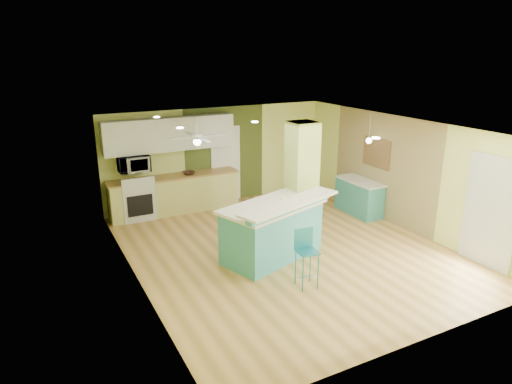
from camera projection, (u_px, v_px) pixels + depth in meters
floor at (286, 249)px, 9.33m from camera, size 6.00×7.00×0.01m
ceiling at (289, 127)px, 8.57m from camera, size 6.00×7.00×0.01m
wall_back at (218, 155)px, 11.92m from camera, size 6.00×0.01×2.50m
wall_front at (426, 262)px, 5.99m from camera, size 6.00×0.01×2.50m
wall_left at (134, 216)px, 7.63m from camera, size 0.01×7.00×2.50m
wall_right at (401, 173)px, 10.27m from camera, size 0.01×7.00×2.50m
wood_panel at (382, 167)px, 10.77m from camera, size 0.02×3.40×2.50m
olive_accent at (225, 155)px, 11.99m from camera, size 2.20×0.02×2.50m
interior_door at (226, 164)px, 12.04m from camera, size 0.82×0.05×2.00m
french_door at (490, 212)px, 8.37m from camera, size 0.04×1.08×2.10m
column at (301, 180)px, 9.66m from camera, size 0.55×0.55×2.50m
kitchen_run at (175, 194)px, 11.32m from camera, size 3.25×0.63×0.94m
stove at (137, 200)px, 10.90m from camera, size 0.76×0.66×1.08m
upper_cabinets at (170, 134)px, 10.98m from camera, size 3.20×0.34×0.80m
microwave at (134, 164)px, 10.64m from camera, size 0.70×0.48×0.39m
ceiling_fan at (197, 137)px, 9.91m from camera, size 1.41×1.41×0.61m
pendant_lamp at (369, 140)px, 10.56m from camera, size 0.14×0.14×0.69m
wall_decor at (377, 153)px, 10.84m from camera, size 0.03×0.90×0.70m
peninsula at (273, 230)px, 8.82m from camera, size 2.46×1.86×1.24m
bar_stool at (306, 248)px, 7.72m from camera, size 0.38×0.38×1.03m
side_counter at (359, 197)px, 11.24m from camera, size 0.56×1.32×0.85m
fruit_bowl at (189, 173)px, 11.28m from camera, size 0.35×0.35×0.07m
canister at (283, 202)px, 8.57m from camera, size 0.15×0.15×0.18m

